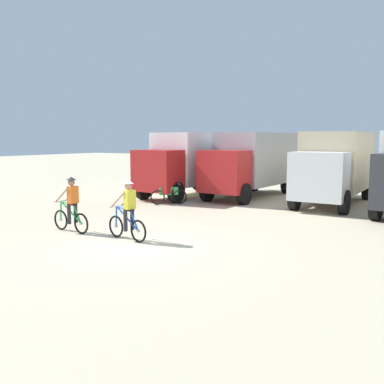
% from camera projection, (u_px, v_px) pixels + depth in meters
% --- Properties ---
extents(ground_plane, '(120.00, 120.00, 0.00)m').
position_uv_depth(ground_plane, '(133.00, 247.00, 11.99)').
color(ground_plane, beige).
extents(box_truck_avon_van, '(2.65, 6.84, 3.35)m').
position_uv_depth(box_truck_avon_van, '(191.00, 161.00, 22.82)').
color(box_truck_avon_van, white).
rests_on(box_truck_avon_van, ground).
extents(box_truck_grey_hauler, '(2.78, 6.88, 3.35)m').
position_uv_depth(box_truck_grey_hauler, '(252.00, 161.00, 22.24)').
color(box_truck_grey_hauler, '#9E9EA3').
rests_on(box_truck_grey_hauler, ground).
extents(box_truck_tan_camper, '(2.43, 6.76, 3.35)m').
position_uv_depth(box_truck_tan_camper, '(336.00, 164.00, 19.73)').
color(box_truck_tan_camper, '#CCB78E').
rests_on(box_truck_tan_camper, ground).
extents(cyclist_orange_shirt, '(1.73, 0.52, 1.82)m').
position_uv_depth(cyclist_orange_shirt, '(71.00, 207.00, 13.77)').
color(cyclist_orange_shirt, black).
rests_on(cyclist_orange_shirt, ground).
extents(cyclist_cowboy_hat, '(1.71, 0.55, 1.82)m').
position_uv_depth(cyclist_cowboy_hat, '(128.00, 212.00, 12.68)').
color(cyclist_cowboy_hat, black).
rests_on(cyclist_cowboy_hat, ground).
extents(bicycle_spare, '(1.26, 1.28, 0.97)m').
position_uv_depth(bicycle_spare, '(169.00, 196.00, 19.73)').
color(bicycle_spare, black).
rests_on(bicycle_spare, ground).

